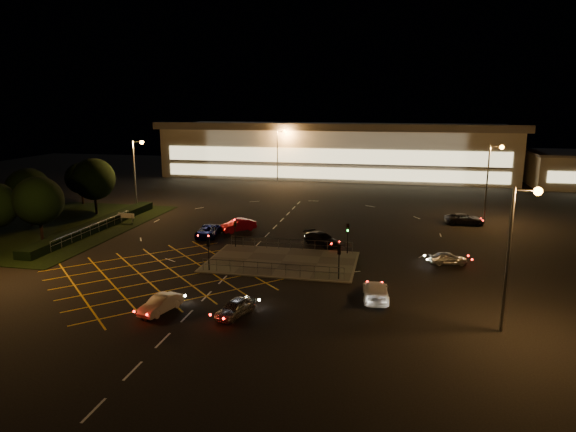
% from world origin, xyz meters
% --- Properties ---
extents(ground, '(180.00, 180.00, 0.00)m').
position_xyz_m(ground, '(0.00, 0.00, 0.00)').
color(ground, black).
rests_on(ground, ground).
extents(pedestrian_island, '(14.00, 9.00, 0.12)m').
position_xyz_m(pedestrian_island, '(2.00, -2.00, 0.06)').
color(pedestrian_island, '#4C4944').
rests_on(pedestrian_island, ground).
extents(grass_verge, '(18.00, 30.00, 0.08)m').
position_xyz_m(grass_verge, '(-28.00, 6.00, 0.04)').
color(grass_verge, black).
rests_on(grass_verge, ground).
extents(hedge, '(2.00, 26.00, 1.00)m').
position_xyz_m(hedge, '(-23.00, 6.00, 0.50)').
color(hedge, black).
rests_on(hedge, ground).
extents(supermarket, '(72.00, 26.50, 10.50)m').
position_xyz_m(supermarket, '(0.00, 61.95, 5.31)').
color(supermarket, beige).
rests_on(supermarket, ground).
extents(streetlight_se, '(1.78, 0.56, 10.03)m').
position_xyz_m(streetlight_se, '(20.44, -14.00, 6.56)').
color(streetlight_se, slate).
rests_on(streetlight_se, ground).
extents(streetlight_nw, '(1.78, 0.56, 10.03)m').
position_xyz_m(streetlight_nw, '(-23.56, 18.00, 6.56)').
color(streetlight_nw, slate).
rests_on(streetlight_nw, ground).
extents(streetlight_ne, '(1.78, 0.56, 10.03)m').
position_xyz_m(streetlight_ne, '(24.44, 20.00, 6.56)').
color(streetlight_ne, slate).
rests_on(streetlight_ne, ground).
extents(streetlight_far_left, '(1.78, 0.56, 10.03)m').
position_xyz_m(streetlight_far_left, '(-9.56, 48.00, 6.56)').
color(streetlight_far_left, slate).
rests_on(streetlight_far_left, ground).
extents(streetlight_far_right, '(1.78, 0.56, 10.03)m').
position_xyz_m(streetlight_far_right, '(30.44, 50.00, 6.56)').
color(streetlight_far_right, slate).
rests_on(streetlight_far_right, ground).
extents(signal_sw, '(0.28, 0.30, 3.15)m').
position_xyz_m(signal_sw, '(-4.00, -5.99, 2.37)').
color(signal_sw, black).
rests_on(signal_sw, pedestrian_island).
extents(signal_se, '(0.28, 0.30, 3.15)m').
position_xyz_m(signal_se, '(8.00, -5.99, 2.37)').
color(signal_se, black).
rests_on(signal_se, pedestrian_island).
extents(signal_nw, '(0.28, 0.30, 3.15)m').
position_xyz_m(signal_nw, '(-4.00, 1.99, 2.37)').
color(signal_nw, black).
rests_on(signal_nw, pedestrian_island).
extents(signal_ne, '(0.28, 0.30, 3.15)m').
position_xyz_m(signal_ne, '(8.00, 1.99, 2.37)').
color(signal_ne, black).
rests_on(signal_ne, pedestrian_island).
extents(tree_b, '(5.40, 5.40, 7.35)m').
position_xyz_m(tree_b, '(-32.00, 6.00, 4.64)').
color(tree_b, black).
rests_on(tree_b, ground).
extents(tree_c, '(5.76, 5.76, 7.84)m').
position_xyz_m(tree_c, '(-28.00, 14.00, 4.95)').
color(tree_c, black).
rests_on(tree_c, ground).
extents(tree_d, '(4.68, 4.68, 6.37)m').
position_xyz_m(tree_d, '(-34.00, 20.00, 4.02)').
color(tree_d, black).
rests_on(tree_d, ground).
extents(tree_e, '(5.40, 5.40, 7.35)m').
position_xyz_m(tree_e, '(-26.00, 0.00, 4.64)').
color(tree_e, black).
rests_on(tree_e, ground).
extents(car_near_silver, '(2.69, 3.98, 1.26)m').
position_xyz_m(car_near_silver, '(1.49, -15.22, 0.63)').
color(car_near_silver, '#A3A4AA').
rests_on(car_near_silver, ground).
extents(car_queue_white, '(2.30, 4.00, 1.25)m').
position_xyz_m(car_queue_white, '(-4.19, -15.68, 0.62)').
color(car_queue_white, silver).
rests_on(car_queue_white, ground).
extents(car_left_blue, '(2.78, 5.08, 1.35)m').
position_xyz_m(car_left_blue, '(-8.47, 5.60, 0.67)').
color(car_left_blue, '#0B0C42').
rests_on(car_left_blue, ground).
extents(car_far_dkgrey, '(4.75, 4.34, 1.33)m').
position_xyz_m(car_far_dkgrey, '(4.94, 5.00, 0.67)').
color(car_far_dkgrey, black).
rests_on(car_far_dkgrey, ground).
extents(car_right_silver, '(3.76, 2.00, 1.22)m').
position_xyz_m(car_right_silver, '(17.79, 0.68, 0.61)').
color(car_right_silver, silver).
rests_on(car_right_silver, ground).
extents(car_circ_red, '(4.20, 4.43, 1.49)m').
position_xyz_m(car_circ_red, '(-5.89, 8.85, 0.75)').
color(car_circ_red, maroon).
rests_on(car_circ_red, ground).
extents(car_east_grey, '(5.01, 2.54, 1.36)m').
position_xyz_m(car_east_grey, '(21.39, 18.29, 0.68)').
color(car_east_grey, black).
rests_on(car_east_grey, ground).
extents(car_approach_white, '(2.36, 4.98, 1.40)m').
position_xyz_m(car_approach_white, '(11.37, -9.92, 0.70)').
color(car_approach_white, silver).
rests_on(car_approach_white, ground).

